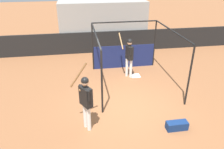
% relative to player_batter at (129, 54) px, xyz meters
% --- Properties ---
extents(ground_plane, '(60.00, 60.00, 0.00)m').
position_rel_player_batter_xyz_m(ground_plane, '(-0.65, -2.59, -1.16)').
color(ground_plane, '#935B38').
extents(outfield_wall, '(24.00, 0.12, 1.29)m').
position_rel_player_batter_xyz_m(outfield_wall, '(-0.65, 3.61, -0.51)').
color(outfield_wall, black).
rests_on(outfield_wall, ground).
extents(bleacher_section, '(5.40, 3.20, 2.97)m').
position_rel_player_batter_xyz_m(bleacher_section, '(-0.65, 5.27, 0.32)').
color(bleacher_section, '#9E9E99').
rests_on(bleacher_section, ground).
extents(batting_cage, '(3.28, 3.89, 2.43)m').
position_rel_player_batter_xyz_m(batting_cage, '(0.01, 0.38, -0.04)').
color(batting_cage, black).
rests_on(batting_cage, ground).
extents(home_plate, '(0.44, 0.44, 0.02)m').
position_rel_player_batter_xyz_m(home_plate, '(0.36, -0.01, -1.15)').
color(home_plate, white).
rests_on(home_plate, ground).
extents(player_batter, '(0.58, 0.84, 2.05)m').
position_rel_player_batter_xyz_m(player_batter, '(0.00, 0.00, 0.00)').
color(player_batter, white).
rests_on(player_batter, ground).
extents(player_waiting, '(0.68, 0.67, 2.20)m').
position_rel_player_batter_xyz_m(player_waiting, '(-2.19, -3.48, -0.00)').
color(player_waiting, white).
rests_on(player_waiting, ground).
extents(equipment_bag, '(0.70, 0.28, 0.28)m').
position_rel_player_batter_xyz_m(equipment_bag, '(0.69, -4.01, -1.02)').
color(equipment_bag, navy).
rests_on(equipment_bag, ground).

